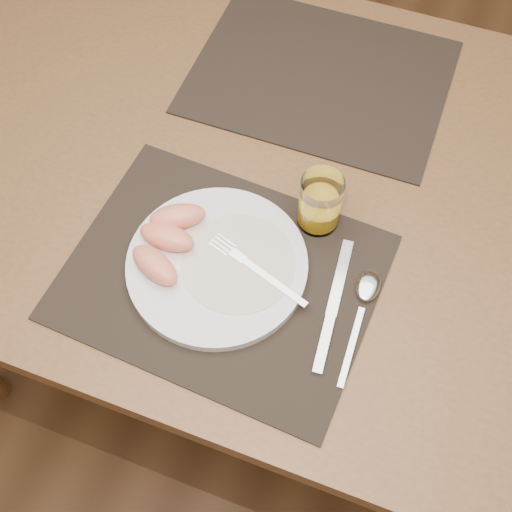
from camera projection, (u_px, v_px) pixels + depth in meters
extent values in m
plane|color=brown|center=(275.00, 342.00, 1.71)|extent=(5.00, 5.00, 0.00)
cube|color=brown|center=(286.00, 178.00, 1.07)|extent=(1.40, 0.90, 0.04)
cylinder|color=brown|center=(103.00, 90.00, 1.68)|extent=(0.06, 0.06, 0.71)
cube|color=black|center=(222.00, 276.00, 0.95)|extent=(0.47, 0.38, 0.00)
cube|color=black|center=(320.00, 77.00, 1.16)|extent=(0.45, 0.35, 0.00)
cylinder|color=white|center=(217.00, 265.00, 0.95)|extent=(0.27, 0.27, 0.02)
cylinder|color=white|center=(238.00, 263.00, 0.94)|extent=(0.17, 0.17, 0.00)
cube|color=silver|center=(275.00, 283.00, 0.93)|extent=(0.11, 0.05, 0.00)
cube|color=silver|center=(238.00, 256.00, 0.95)|extent=(0.03, 0.02, 0.00)
cube|color=silver|center=(222.00, 245.00, 0.96)|extent=(0.04, 0.03, 0.00)
cube|color=silver|center=(340.00, 277.00, 0.95)|extent=(0.03, 0.13, 0.00)
cube|color=silver|center=(324.00, 344.00, 0.90)|extent=(0.02, 0.09, 0.01)
cube|color=silver|center=(351.00, 347.00, 0.90)|extent=(0.01, 0.13, 0.00)
ellipsoid|color=silver|center=(368.00, 285.00, 0.94)|extent=(0.04, 0.06, 0.01)
cylinder|color=white|center=(320.00, 202.00, 0.96)|extent=(0.06, 0.06, 0.10)
cylinder|color=#FFB015|center=(319.00, 212.00, 0.98)|extent=(0.06, 0.06, 0.03)
ellipsoid|color=#F98765|center=(155.00, 265.00, 0.92)|extent=(0.09, 0.07, 0.03)
ellipsoid|color=#F98765|center=(167.00, 237.00, 0.95)|extent=(0.09, 0.04, 0.03)
ellipsoid|color=#F98765|center=(178.00, 216.00, 0.97)|extent=(0.09, 0.08, 0.03)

